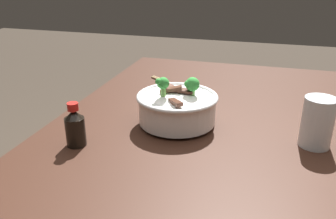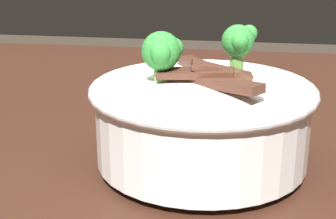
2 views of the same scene
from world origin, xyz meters
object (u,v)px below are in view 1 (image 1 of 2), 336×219
Objects in this scene: rice_bowl at (177,105)px; drinking_glass at (317,125)px; chopsticks_pair at (172,85)px; soy_sauce_bottle at (75,127)px.

drinking_glass is (-0.02, -0.35, -0.00)m from rice_bowl.
rice_bowl is 0.35m from drinking_glass.
soy_sauce_bottle reaches higher than chopsticks_pair.
drinking_glass reaches higher than soy_sauce_bottle.
soy_sauce_bottle is at bearing 131.91° from rice_bowl.
chopsticks_pair is 1.87× the size of soy_sauce_bottle.
rice_bowl is at bearing 85.93° from drinking_glass.
soy_sauce_bottle is (-0.16, 0.55, -0.01)m from drinking_glass.
drinking_glass is at bearing -94.07° from rice_bowl.
rice_bowl reaches higher than drinking_glass.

